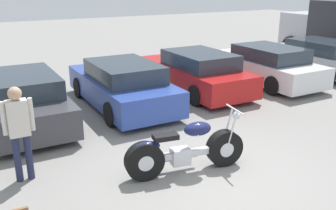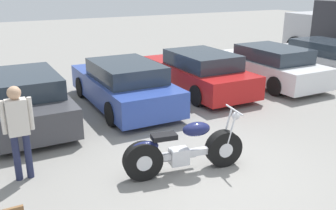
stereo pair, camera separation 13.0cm
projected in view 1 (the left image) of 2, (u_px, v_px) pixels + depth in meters
ground_plane at (218, 172)px, 6.88m from camera, size 60.00×60.00×0.00m
motorcycle at (185, 150)px, 6.75m from camera, size 2.27×0.77×1.11m
parked_car_dark_grey at (22, 99)px, 9.09m from camera, size 1.84×4.33×1.27m
parked_car_blue at (122, 85)px, 10.32m from camera, size 1.84×4.33×1.27m
parked_car_red at (196, 72)px, 11.77m from camera, size 1.84×4.33×1.27m
parked_car_white at (265, 65)px, 12.75m from camera, size 1.84×4.33×1.27m
parked_car_silver at (317, 58)px, 14.00m from camera, size 1.84×4.33×1.27m
person_standing at (19, 126)px, 6.30m from camera, size 0.52×0.23×1.70m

